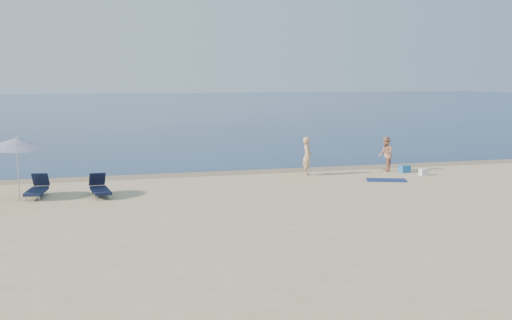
{
  "coord_description": "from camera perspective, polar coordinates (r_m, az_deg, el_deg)",
  "views": [
    {
      "loc": [
        -8.45,
        -9.17,
        4.35
      ],
      "look_at": [
        -1.08,
        16.0,
        1.0
      ],
      "focal_mm": 45.0,
      "sensor_mm": 36.0,
      "label": 1
    }
  ],
  "objects": [
    {
      "name": "person_left",
      "position": [
        28.98,
        4.57,
        0.35
      ],
      "size": [
        0.58,
        0.73,
        1.73
      ],
      "primitive_type": "imported",
      "rotation": [
        0.0,
        0.0,
        1.27
      ],
      "color": "tan",
      "rests_on": "ground"
    },
    {
      "name": "sea",
      "position": [
        109.59,
        -11.92,
        4.86
      ],
      "size": [
        240.0,
        160.0,
        0.01
      ],
      "primitive_type": "cube",
      "color": "#0C214A",
      "rests_on": "ground"
    },
    {
      "name": "lounger_left",
      "position": [
        24.98,
        -18.88,
        -2.46
      ],
      "size": [
        0.89,
        1.9,
        0.81
      ],
      "rotation": [
        0.0,
        0.0,
        -0.17
      ],
      "color": "#141E39",
      "rests_on": "ground"
    },
    {
      "name": "person_right",
      "position": [
        30.7,
        11.47,
        0.51
      ],
      "size": [
        0.83,
        0.94,
        1.62
      ],
      "primitive_type": "imported",
      "rotation": [
        0.0,
        0.0,
        -1.89
      ],
      "color": "tan",
      "rests_on": "ground"
    },
    {
      "name": "umbrella_near",
      "position": [
        24.35,
        -20.45,
        1.48
      ],
      "size": [
        1.87,
        1.9,
        2.43
      ],
      "rotation": [
        0.0,
        0.0,
        -0.01
      ],
      "color": "silver",
      "rests_on": "ground"
    },
    {
      "name": "lounger_right",
      "position": [
        24.5,
        -13.71,
        -2.47
      ],
      "size": [
        0.76,
        1.86,
        0.8
      ],
      "rotation": [
        0.0,
        0.0,
        0.09
      ],
      "color": "black",
      "rests_on": "ground"
    },
    {
      "name": "white_bag",
      "position": [
        29.91,
        14.67,
        -1.04
      ],
      "size": [
        0.35,
        0.3,
        0.3
      ],
      "primitive_type": "cube",
      "rotation": [
        0.0,
        0.0,
        0.02
      ],
      "color": "silver",
      "rests_on": "ground"
    },
    {
      "name": "beach_towel",
      "position": [
        28.06,
        11.51,
        -1.76
      ],
      "size": [
        1.89,
        1.47,
        0.03
      ],
      "primitive_type": "cube",
      "rotation": [
        0.0,
        0.0,
        -0.37
      ],
      "color": "#0F1F4F",
      "rests_on": "ground"
    },
    {
      "name": "wet_sand_strip",
      "position": [
        30.11,
        0.15,
        -1.02
      ],
      "size": [
        240.0,
        1.6,
        0.0
      ],
      "primitive_type": "cube",
      "color": "#847254",
      "rests_on": "ground"
    },
    {
      "name": "blue_cooler",
      "position": [
        30.61,
        13.07,
        -0.76
      ],
      "size": [
        0.52,
        0.41,
        0.34
      ],
      "primitive_type": "cube",
      "rotation": [
        0.0,
        0.0,
        0.16
      ],
      "color": "#2067AE",
      "rests_on": "ground"
    }
  ]
}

